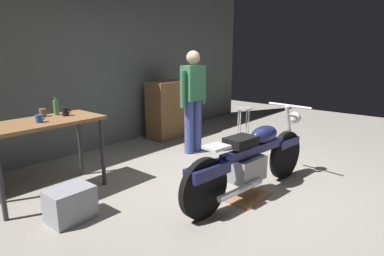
{
  "coord_description": "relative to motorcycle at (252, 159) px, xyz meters",
  "views": [
    {
      "loc": [
        -3.3,
        -2.07,
        1.68
      ],
      "look_at": [
        -0.04,
        0.7,
        0.65
      ],
      "focal_mm": 30.43,
      "sensor_mm": 36.0,
      "label": 1
    }
  ],
  "objects": [
    {
      "name": "ground_plane",
      "position": [
        0.11,
        0.28,
        -0.45
      ],
      "size": [
        12.0,
        12.0,
        0.0
      ],
      "primitive_type": "plane",
      "color": "gray"
    },
    {
      "name": "back_wall",
      "position": [
        0.11,
        3.08,
        1.1
      ],
      "size": [
        8.0,
        0.12,
        3.1
      ],
      "primitive_type": "cube",
      "color": "#56605B",
      "rests_on": "ground_plane"
    },
    {
      "name": "workbench",
      "position": [
        -1.54,
        1.83,
        0.34
      ],
      "size": [
        1.3,
        0.64,
        0.9
      ],
      "color": "brown",
      "rests_on": "ground_plane"
    },
    {
      "name": "motorcycle",
      "position": [
        0.0,
        0.0,
        0.0
      ],
      "size": [
        2.19,
        0.6,
        1.0
      ],
      "rotation": [
        0.0,
        0.0,
        -0.1
      ],
      "color": "black",
      "rests_on": "ground_plane"
    },
    {
      "name": "person_standing",
      "position": [
        0.83,
        1.59,
        0.48
      ],
      "size": [
        0.57,
        0.23,
        1.67
      ],
      "rotation": [
        0.0,
        0.0,
        3.11
      ],
      "color": "#404E98",
      "rests_on": "ground_plane"
    },
    {
      "name": "shop_stool",
      "position": [
        1.96,
        1.31,
        0.05
      ],
      "size": [
        0.32,
        0.32,
        0.64
      ],
      "color": "#B2B2B7",
      "rests_on": "ground_plane"
    },
    {
      "name": "wooden_dresser",
      "position": [
        1.24,
        2.58,
        0.1
      ],
      "size": [
        0.8,
        0.47,
        1.1
      ],
      "color": "brown",
      "rests_on": "ground_plane"
    },
    {
      "name": "drip_tray",
      "position": [
        -0.09,
        0.0,
        -0.44
      ],
      "size": [
        0.56,
        0.4,
        0.01
      ],
      "primitive_type": "cube",
      "color": "olive",
      "rests_on": "ground_plane"
    },
    {
      "name": "storage_bin",
      "position": [
        -1.69,
        1.08,
        -0.28
      ],
      "size": [
        0.44,
        0.32,
        0.34
      ],
      "primitive_type": "cube",
      "color": "gray",
      "rests_on": "ground_plane"
    },
    {
      "name": "mug_brown_stoneware",
      "position": [
        -1.42,
        2.05,
        0.5
      ],
      "size": [
        0.11,
        0.08,
        0.09
      ],
      "color": "brown",
      "rests_on": "workbench"
    },
    {
      "name": "mug_blue_enamel",
      "position": [
        -1.61,
        1.76,
        0.49
      ],
      "size": [
        0.11,
        0.08,
        0.09
      ],
      "color": "#2D51AD",
      "rests_on": "workbench"
    },
    {
      "name": "mug_black_matte",
      "position": [
        -1.23,
        1.88,
        0.5
      ],
      "size": [
        0.11,
        0.08,
        0.1
      ],
      "color": "black",
      "rests_on": "workbench"
    },
    {
      "name": "bottle",
      "position": [
        -1.27,
        2.03,
        0.55
      ],
      "size": [
        0.06,
        0.06,
        0.24
      ],
      "color": "#4C8C4C",
      "rests_on": "workbench"
    }
  ]
}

